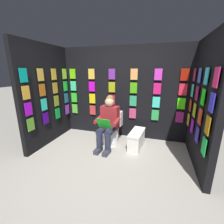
% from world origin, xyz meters
% --- Properties ---
extents(ground_plane, '(30.00, 30.00, 0.00)m').
position_xyz_m(ground_plane, '(0.00, 0.00, 0.00)').
color(ground_plane, '#9E998E').
extents(display_wall_back, '(3.28, 0.14, 2.30)m').
position_xyz_m(display_wall_back, '(-0.00, -1.69, 1.15)').
color(display_wall_back, black).
rests_on(display_wall_back, ground).
extents(display_wall_left, '(0.14, 1.64, 2.30)m').
position_xyz_m(display_wall_left, '(-1.64, -0.82, 1.15)').
color(display_wall_left, black).
rests_on(display_wall_left, ground).
extents(display_wall_right, '(0.14, 1.64, 2.30)m').
position_xyz_m(display_wall_right, '(1.64, -0.82, 1.15)').
color(display_wall_right, black).
rests_on(display_wall_right, ground).
extents(toilet, '(0.42, 0.57, 0.77)m').
position_xyz_m(toilet, '(0.14, -1.14, 0.33)').
color(toilet, white).
rests_on(toilet, ground).
extents(person_reading, '(0.55, 0.71, 1.19)m').
position_xyz_m(person_reading, '(0.16, -0.92, 0.60)').
color(person_reading, maroon).
rests_on(person_reading, ground).
extents(comic_longbox_near, '(0.33, 0.71, 0.39)m').
position_xyz_m(comic_longbox_near, '(-0.47, -1.09, 0.20)').
color(comic_longbox_near, white).
rests_on(comic_longbox_near, ground).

